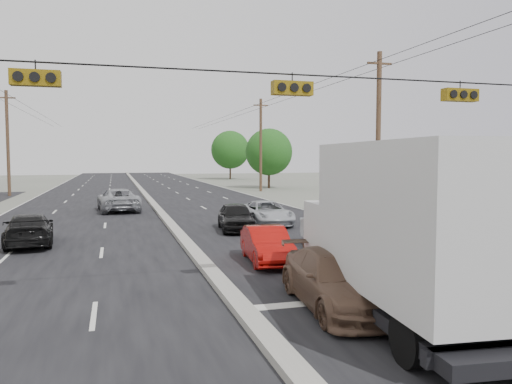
% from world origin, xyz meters
% --- Properties ---
extents(ground, '(200.00, 200.00, 0.00)m').
position_xyz_m(ground, '(0.00, 0.00, 0.00)').
color(ground, '#606356').
rests_on(ground, ground).
extents(road_surface, '(20.00, 160.00, 0.02)m').
position_xyz_m(road_surface, '(0.00, 30.00, 0.00)').
color(road_surface, black).
rests_on(road_surface, ground).
extents(center_median, '(0.50, 160.00, 0.20)m').
position_xyz_m(center_median, '(0.00, 30.00, 0.10)').
color(center_median, gray).
rests_on(center_median, ground).
extents(utility_pole_left_c, '(1.60, 0.30, 10.00)m').
position_xyz_m(utility_pole_left_c, '(-12.50, 40.00, 5.11)').
color(utility_pole_left_c, '#422D1E').
rests_on(utility_pole_left_c, ground).
extents(utility_pole_right_b, '(1.60, 0.30, 10.00)m').
position_xyz_m(utility_pole_right_b, '(12.50, 15.00, 5.11)').
color(utility_pole_right_b, '#422D1E').
rests_on(utility_pole_right_b, ground).
extents(utility_pole_right_c, '(1.60, 0.30, 10.00)m').
position_xyz_m(utility_pole_right_c, '(12.50, 40.00, 5.11)').
color(utility_pole_right_c, '#422D1E').
rests_on(utility_pole_right_c, ground).
extents(traffic_signals, '(25.00, 0.30, 0.54)m').
position_xyz_m(traffic_signals, '(1.40, 0.00, 5.49)').
color(traffic_signals, black).
rests_on(traffic_signals, ground).
extents(tree_right_mid, '(5.60, 5.60, 7.14)m').
position_xyz_m(tree_right_mid, '(15.00, 45.00, 4.34)').
color(tree_right_mid, '#382619').
rests_on(tree_right_mid, ground).
extents(tree_right_far, '(6.40, 6.40, 8.16)m').
position_xyz_m(tree_right_far, '(16.00, 70.00, 4.96)').
color(tree_right_far, '#382619').
rests_on(tree_right_far, ground).
extents(box_truck, '(3.46, 8.16, 4.03)m').
position_xyz_m(box_truck, '(3.49, -2.30, 2.07)').
color(box_truck, black).
rests_on(box_truck, ground).
extents(tan_sedan, '(2.27, 4.87, 1.38)m').
position_xyz_m(tan_sedan, '(2.35, -0.97, 0.69)').
color(tan_sedan, brown).
rests_on(tan_sedan, ground).
extents(red_sedan, '(1.65, 3.90, 1.25)m').
position_xyz_m(red_sedan, '(2.24, 4.55, 0.62)').
color(red_sedan, '#A70E0A').
rests_on(red_sedan, ground).
extents(queue_car_a, '(2.13, 4.29, 1.41)m').
position_xyz_m(queue_car_a, '(3.00, 12.25, 0.70)').
color(queue_car_a, black).
rests_on(queue_car_a, ground).
extents(queue_car_b, '(1.84, 4.50, 1.45)m').
position_xyz_m(queue_car_b, '(5.55, 6.15, 0.73)').
color(queue_car_b, white).
rests_on(queue_car_b, ground).
extents(queue_car_c, '(2.16, 4.67, 1.30)m').
position_xyz_m(queue_car_c, '(5.13, 13.96, 0.65)').
color(queue_car_c, '#B3B7BC').
rests_on(queue_car_c, ground).
extents(queue_car_d, '(2.39, 4.79, 1.33)m').
position_xyz_m(queue_car_d, '(9.21, 5.73, 0.67)').
color(queue_car_d, '#141158').
rests_on(queue_car_d, ground).
extents(oncoming_near, '(2.34, 4.78, 1.34)m').
position_xyz_m(oncoming_near, '(-6.36, 10.61, 0.67)').
color(oncoming_near, black).
rests_on(oncoming_near, ground).
extents(oncoming_far, '(3.05, 5.78, 1.55)m').
position_xyz_m(oncoming_far, '(-2.64, 23.39, 0.77)').
color(oncoming_far, '#919398').
rests_on(oncoming_far, ground).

